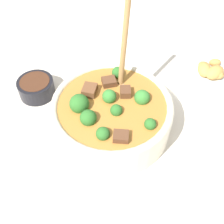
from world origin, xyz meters
name	(u,v)px	position (x,y,z in m)	size (l,w,h in m)	color
ground_plane	(112,127)	(0.00, 0.00, 0.00)	(4.00, 4.00, 0.00)	silver
stew_bowl	(112,113)	(0.00, 0.00, 0.05)	(0.27, 0.27, 0.28)	beige
condiment_bowl	(36,87)	(-0.22, -0.02, 0.03)	(0.09, 0.09, 0.05)	black
food_plate	(208,75)	(0.12, 0.29, 0.01)	(0.22, 0.22, 0.05)	white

